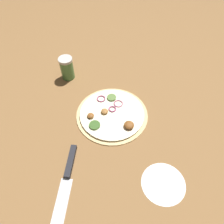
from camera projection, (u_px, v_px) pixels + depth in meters
The scene contains 5 objects.
ground_plane at pixel (112, 115), 0.87m from camera, with size 3.00×3.00×0.00m, color brown.
pizza at pixel (112, 114), 0.87m from camera, with size 0.28×0.28×0.03m.
knife at pixel (67, 176), 0.71m from camera, with size 0.33×0.04×0.02m.
spice_jar at pixel (67, 68), 0.97m from camera, with size 0.06×0.06×0.10m.
flour_patch at pixel (163, 184), 0.70m from camera, with size 0.14×0.14×0.00m.
Camera 1 is at (0.53, 0.04, 0.69)m, focal length 35.00 mm.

